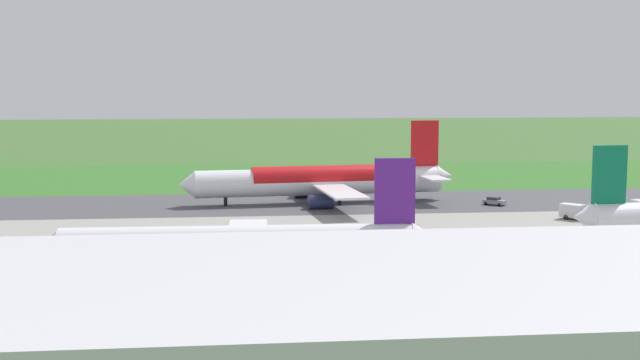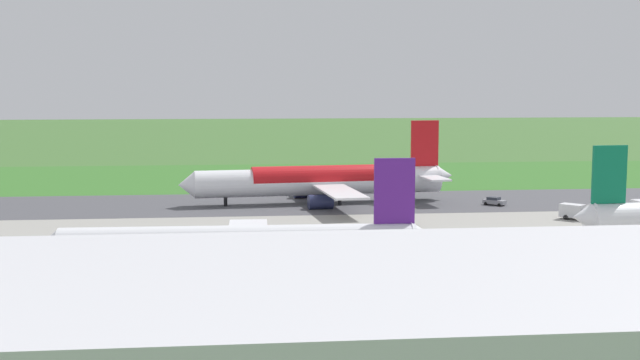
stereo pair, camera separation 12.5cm
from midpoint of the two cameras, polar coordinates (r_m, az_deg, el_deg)
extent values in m
plane|color=#3D662D|center=(155.93, -4.78, -1.70)|extent=(800.00, 800.00, 0.00)
cube|color=#47474C|center=(155.92, -4.78, -1.69)|extent=(600.00, 29.86, 0.06)
cube|color=gray|center=(105.95, -4.24, -5.68)|extent=(440.00, 110.00, 0.05)
cube|color=#346B27|center=(193.62, -5.01, -0.06)|extent=(600.00, 80.00, 0.04)
cylinder|color=white|center=(156.16, 0.02, -0.11)|extent=(48.28, 10.21, 5.20)
cone|color=white|center=(152.98, -9.36, -0.34)|extent=(3.50, 5.23, 4.94)
cone|color=white|center=(163.14, 8.72, 0.32)|extent=(3.94, 4.76, 4.42)
cube|color=red|center=(161.16, 7.40, 2.58)|extent=(5.62, 1.08, 9.00)
cube|color=white|center=(156.58, 8.03, 0.14)|extent=(4.92, 9.37, 0.36)
cube|color=white|center=(166.90, 6.74, 0.56)|extent=(4.92, 9.37, 0.36)
cube|color=white|center=(145.77, 1.30, -0.76)|extent=(8.28, 22.51, 0.35)
cube|color=white|center=(167.11, -0.42, 0.20)|extent=(8.28, 22.51, 0.35)
cylinder|color=#23284C|center=(148.95, 0.05, -1.56)|extent=(4.77, 3.26, 2.80)
cylinder|color=#23284C|center=(163.52, -1.03, -0.82)|extent=(4.77, 3.26, 2.80)
cylinder|color=black|center=(153.78, -6.64, -1.20)|extent=(0.70, 0.70, 3.42)
cylinder|color=black|center=(153.26, 1.43, -1.18)|extent=(0.70, 0.70, 3.42)
cylinder|color=black|center=(160.98, 0.77, -0.80)|extent=(0.70, 0.70, 3.42)
cylinder|color=red|center=(156.10, 0.02, 0.08)|extent=(26.80, 7.97, 5.23)
cone|color=white|center=(119.13, 18.05, -2.49)|extent=(3.48, 4.25, 4.02)
cube|color=#0C724C|center=(120.17, 19.72, 0.37)|extent=(5.11, 0.84, 8.18)
cylinder|color=white|center=(97.71, -5.64, -4.54)|extent=(42.55, 5.57, 4.60)
cone|color=white|center=(100.72, -18.62, -4.52)|extent=(2.75, 4.43, 4.37)
cone|color=white|center=(99.68, 7.31, -4.02)|extent=(3.19, 3.98, 3.91)
cube|color=#591E8C|center=(98.10, 5.29, -0.77)|extent=(4.96, 0.56, 7.96)
cube|color=white|center=(88.25, -5.18, -5.98)|extent=(5.75, 19.58, 0.31)
cube|color=white|center=(107.32, -5.07, -3.71)|extent=(5.75, 19.58, 0.31)
cylinder|color=black|center=(98.34, -5.62, -6.26)|extent=(0.71, 0.71, 1.42)
cube|color=black|center=(142.82, 18.36, -2.35)|extent=(3.11, 3.11, 1.30)
cube|color=silver|center=(143.83, 17.34, -2.07)|extent=(4.28, 4.35, 2.20)
cylinder|color=black|center=(143.83, 18.51, -2.55)|extent=(0.83, 0.86, 0.90)
cylinder|color=black|center=(142.01, 18.20, -2.66)|extent=(0.83, 0.86, 0.90)
cylinder|color=black|center=(145.14, 17.27, -2.43)|extent=(0.83, 0.86, 0.90)
cylinder|color=black|center=(143.33, 16.95, -2.53)|extent=(0.83, 0.86, 0.90)
cube|color=black|center=(131.98, 6.20, -2.94)|extent=(3.06, 4.56, 0.75)
cube|color=#2D333D|center=(132.07, 6.21, -2.65)|extent=(2.32, 2.63, 0.55)
cylinder|color=black|center=(130.58, 6.49, -3.22)|extent=(0.41, 0.68, 0.64)
cylinder|color=black|center=(130.77, 5.75, -3.19)|extent=(0.41, 0.68, 0.64)
cylinder|color=black|center=(133.32, 6.63, -3.01)|extent=(0.41, 0.68, 0.64)
cylinder|color=black|center=(133.51, 5.91, -2.99)|extent=(0.41, 0.68, 0.64)
cube|color=gray|center=(157.06, 12.21, -1.51)|extent=(4.25, 4.23, 0.75)
cube|color=#2D333D|center=(157.06, 12.15, -1.27)|extent=(2.76, 2.76, 0.55)
cylinder|color=black|center=(157.26, 12.80, -1.65)|extent=(0.61, 0.61, 0.64)
cylinder|color=black|center=(155.74, 12.52, -1.73)|extent=(0.61, 0.61, 0.64)
cylinder|color=black|center=(158.48, 11.89, -1.57)|extent=(0.61, 0.61, 0.64)
cylinder|color=black|center=(156.98, 11.61, -1.64)|extent=(0.61, 0.61, 0.64)
cylinder|color=slate|center=(193.14, -3.34, 0.27)|extent=(0.10, 0.10, 2.25)
cube|color=red|center=(193.00, -3.35, 0.69)|extent=(0.60, 0.04, 0.60)
cone|color=orange|center=(190.80, -4.23, -0.08)|extent=(0.40, 0.40, 0.55)
camera|label=1|loc=(0.06, -89.98, 0.00)|focal=45.48mm
camera|label=2|loc=(0.06, 90.02, 0.00)|focal=45.48mm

